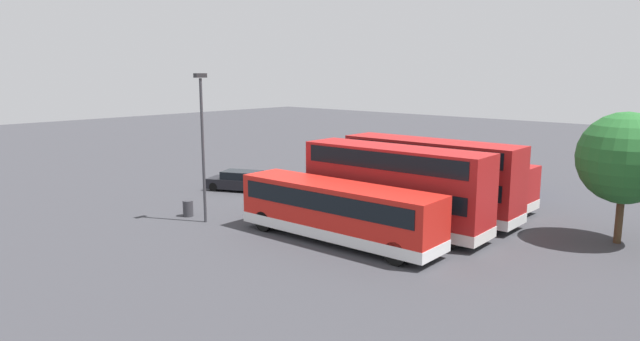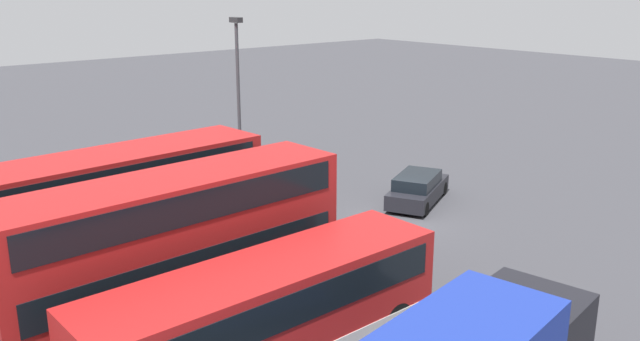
{
  "view_description": "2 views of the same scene",
  "coord_description": "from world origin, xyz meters",
  "px_view_note": "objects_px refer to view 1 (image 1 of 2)",
  "views": [
    {
      "loc": [
        26.2,
        28.49,
        8.48
      ],
      "look_at": [
        -1.47,
        3.23,
        1.82
      ],
      "focal_mm": 31.34,
      "sensor_mm": 36.0,
      "label": 1
    },
    {
      "loc": [
        -18.32,
        20.21,
        9.85
      ],
      "look_at": [
        2.93,
        1.93,
        1.94
      ],
      "focal_mm": 37.19,
      "sensor_mm": 36.0,
      "label": 2
    }
  ],
  "objects_px": {
    "box_truck_blue": "(472,165)",
    "waste_bin_yellow": "(188,208)",
    "bus_double_decker_third": "(394,186)",
    "lamp_post_tall": "(202,137)",
    "car_hatchback_silver": "(240,181)",
    "bus_single_deck_fourth": "(338,210)",
    "bus_double_decker_second": "(430,176)",
    "bus_single_deck_near_end": "(453,180)"
  },
  "relations": [
    {
      "from": "bus_double_decker_second",
      "to": "box_truck_blue",
      "type": "relative_size",
      "value": 1.38
    },
    {
      "from": "box_truck_blue",
      "to": "waste_bin_yellow",
      "type": "relative_size",
      "value": 8.2
    },
    {
      "from": "bus_single_deck_near_end",
      "to": "bus_double_decker_third",
      "type": "bearing_deg",
      "value": 5.08
    },
    {
      "from": "waste_bin_yellow",
      "to": "car_hatchback_silver",
      "type": "bearing_deg",
      "value": -153.53
    },
    {
      "from": "bus_double_decker_second",
      "to": "waste_bin_yellow",
      "type": "distance_m",
      "value": 14.4
    },
    {
      "from": "bus_double_decker_third",
      "to": "box_truck_blue",
      "type": "height_order",
      "value": "bus_double_decker_third"
    },
    {
      "from": "bus_single_deck_near_end",
      "to": "car_hatchback_silver",
      "type": "bearing_deg",
      "value": -63.89
    },
    {
      "from": "bus_double_decker_third",
      "to": "car_hatchback_silver",
      "type": "height_order",
      "value": "bus_double_decker_third"
    },
    {
      "from": "bus_single_deck_near_end",
      "to": "bus_single_deck_fourth",
      "type": "xyz_separation_m",
      "value": [
        11.15,
        -0.26,
        0.0
      ]
    },
    {
      "from": "bus_single_deck_near_end",
      "to": "waste_bin_yellow",
      "type": "relative_size",
      "value": 10.82
    },
    {
      "from": "bus_single_deck_near_end",
      "to": "box_truck_blue",
      "type": "relative_size",
      "value": 1.32
    },
    {
      "from": "bus_double_decker_second",
      "to": "car_hatchback_silver",
      "type": "distance_m",
      "value": 14.35
    },
    {
      "from": "bus_single_deck_near_end",
      "to": "box_truck_blue",
      "type": "distance_m",
      "value": 5.59
    },
    {
      "from": "bus_double_decker_second",
      "to": "bus_double_decker_third",
      "type": "bearing_deg",
      "value": 2.01
    },
    {
      "from": "bus_double_decker_third",
      "to": "box_truck_blue",
      "type": "relative_size",
      "value": 1.35
    },
    {
      "from": "bus_single_deck_fourth",
      "to": "lamp_post_tall",
      "type": "relative_size",
      "value": 1.35
    },
    {
      "from": "bus_single_deck_fourth",
      "to": "box_truck_blue",
      "type": "bearing_deg",
      "value": -175.69
    },
    {
      "from": "car_hatchback_silver",
      "to": "lamp_post_tall",
      "type": "height_order",
      "value": "lamp_post_tall"
    },
    {
      "from": "bus_single_deck_fourth",
      "to": "waste_bin_yellow",
      "type": "xyz_separation_m",
      "value": [
        2.21,
        -9.79,
        -1.15
      ]
    },
    {
      "from": "car_hatchback_silver",
      "to": "waste_bin_yellow",
      "type": "relative_size",
      "value": 5.12
    },
    {
      "from": "bus_single_deck_near_end",
      "to": "bus_double_decker_second",
      "type": "relative_size",
      "value": 0.95
    },
    {
      "from": "bus_double_decker_second",
      "to": "waste_bin_yellow",
      "type": "xyz_separation_m",
      "value": [
        9.55,
        -10.59,
        -1.97
      ]
    },
    {
      "from": "bus_single_deck_near_end",
      "to": "bus_double_decker_third",
      "type": "height_order",
      "value": "bus_double_decker_third"
    },
    {
      "from": "bus_single_deck_fourth",
      "to": "car_hatchback_silver",
      "type": "height_order",
      "value": "bus_single_deck_fourth"
    },
    {
      "from": "bus_single_deck_near_end",
      "to": "bus_double_decker_second",
      "type": "bearing_deg",
      "value": 8.09
    },
    {
      "from": "car_hatchback_silver",
      "to": "bus_double_decker_second",
      "type": "bearing_deg",
      "value": 101.23
    },
    {
      "from": "bus_double_decker_second",
      "to": "box_truck_blue",
      "type": "distance_m",
      "value": 9.45
    },
    {
      "from": "box_truck_blue",
      "to": "waste_bin_yellow",
      "type": "height_order",
      "value": "box_truck_blue"
    },
    {
      "from": "bus_single_deck_fourth",
      "to": "lamp_post_tall",
      "type": "bearing_deg",
      "value": -74.02
    },
    {
      "from": "bus_single_deck_near_end",
      "to": "bus_single_deck_fourth",
      "type": "height_order",
      "value": "same"
    },
    {
      "from": "bus_double_decker_third",
      "to": "waste_bin_yellow",
      "type": "height_order",
      "value": "bus_double_decker_third"
    },
    {
      "from": "bus_single_deck_near_end",
      "to": "bus_double_decker_third",
      "type": "distance_m",
      "value": 7.65
    },
    {
      "from": "bus_double_decker_second",
      "to": "bus_double_decker_third",
      "type": "distance_m",
      "value": 3.77
    },
    {
      "from": "bus_double_decker_third",
      "to": "lamp_post_tall",
      "type": "relative_size",
      "value": 1.26
    },
    {
      "from": "bus_single_deck_fourth",
      "to": "car_hatchback_silver",
      "type": "distance_m",
      "value": 13.97
    },
    {
      "from": "bus_single_deck_fourth",
      "to": "bus_single_deck_near_end",
      "type": "bearing_deg",
      "value": 178.67
    },
    {
      "from": "bus_double_decker_second",
      "to": "bus_double_decker_third",
      "type": "xyz_separation_m",
      "value": [
        3.77,
        0.13,
        -0.0
      ]
    },
    {
      "from": "box_truck_blue",
      "to": "car_hatchback_silver",
      "type": "distance_m",
      "value": 16.92
    },
    {
      "from": "bus_double_decker_third",
      "to": "lamp_post_tall",
      "type": "bearing_deg",
      "value": -56.68
    },
    {
      "from": "bus_double_decker_second",
      "to": "bus_single_deck_fourth",
      "type": "distance_m",
      "value": 7.43
    },
    {
      "from": "waste_bin_yellow",
      "to": "box_truck_blue",
      "type": "bearing_deg",
      "value": 155.48
    },
    {
      "from": "bus_double_decker_second",
      "to": "lamp_post_tall",
      "type": "bearing_deg",
      "value": -42.35
    }
  ]
}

